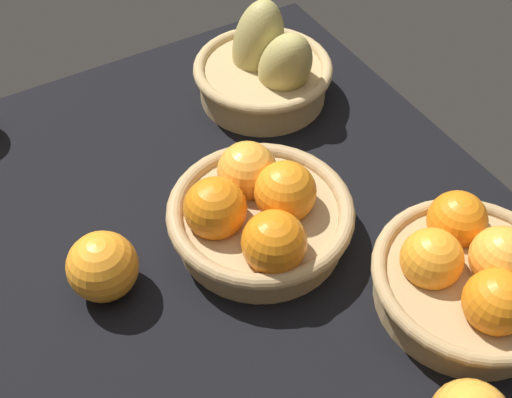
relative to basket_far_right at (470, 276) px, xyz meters
The scene contains 5 objects.
market_tray 28.86cm from the basket_far_right, 138.74° to the right, with size 84.00×72.00×3.00cm, color black.
basket_far_right is the anchor object (origin of this frame).
basket_center 25.40cm from the basket_far_right, 141.26° to the right, with size 23.05×23.05×10.63cm.
basket_far_left_pears 43.34cm from the basket_far_right, behind, with size 20.93×20.93×15.25cm.
loose_orange_side_gap 41.51cm from the basket_far_right, 121.97° to the right, with size 8.24×8.24×8.24cm, color orange.
Camera 1 is at (45.21, -23.10, 66.78)cm, focal length 45.15 mm.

